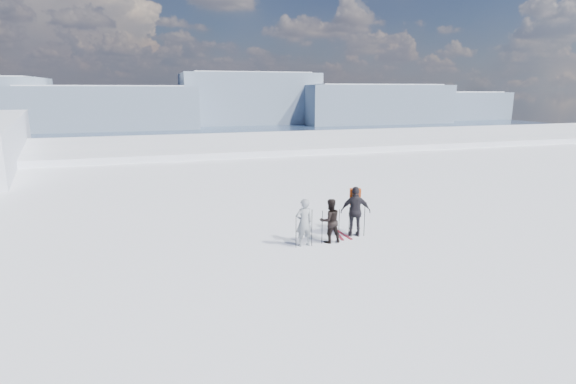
# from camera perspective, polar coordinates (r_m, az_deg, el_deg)

# --- Properties ---
(lake_basin) EXTENTS (820.00, 820.00, 71.62)m
(lake_basin) POSITION_cam_1_polar(r_m,az_deg,el_deg) (43.70, -8.43, -2.76)
(lake_basin) COLOR white
(lake_basin) RESTS_ON ground
(far_mountain_range) EXTENTS (770.00, 110.00, 53.00)m
(far_mountain_range) POSITION_cam_1_polar(r_m,az_deg,el_deg) (467.97, -13.23, 11.02)
(far_mountain_range) COLOR slate
(far_mountain_range) RESTS_ON ground
(skier_grey) EXTENTS (0.63, 0.45, 1.64)m
(skier_grey) POSITION_cam_1_polar(r_m,az_deg,el_deg) (15.08, 2.03, -3.88)
(skier_grey) COLOR gray
(skier_grey) RESTS_ON ground
(skier_dark) EXTENTS (0.76, 0.60, 1.54)m
(skier_dark) POSITION_cam_1_polar(r_m,az_deg,el_deg) (15.49, 5.35, -3.65)
(skier_dark) COLOR black
(skier_dark) RESTS_ON ground
(skier_pack) EXTENTS (1.15, 0.77, 1.82)m
(skier_pack) POSITION_cam_1_polar(r_m,az_deg,el_deg) (16.23, 8.57, -2.47)
(skier_pack) COLOR black
(skier_pack) RESTS_ON ground
(backpack) EXTENTS (0.44, 0.33, 0.59)m
(backpack) POSITION_cam_1_polar(r_m,az_deg,el_deg) (16.20, 8.61, 1.88)
(backpack) COLOR #D04813
(backpack) RESTS_ON skier_pack
(ski_poles) EXTENTS (2.76, 0.47, 1.27)m
(ski_poles) POSITION_cam_1_polar(r_m,az_deg,el_deg) (15.57, 5.51, -4.26)
(ski_poles) COLOR black
(ski_poles) RESTS_ON ground
(skis_loose) EXTENTS (0.43, 1.70, 0.03)m
(skis_loose) POSITION_cam_1_polar(r_m,az_deg,el_deg) (16.72, 6.44, -5.14)
(skis_loose) COLOR black
(skis_loose) RESTS_ON ground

